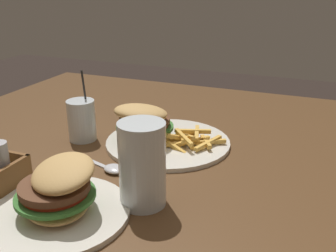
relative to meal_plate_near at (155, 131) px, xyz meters
name	(u,v)px	position (x,y,z in m)	size (l,w,h in m)	color
dining_table	(168,195)	(-0.06, 0.07, -0.13)	(1.41, 1.22, 0.76)	brown
meal_plate_near	(155,131)	(0.00, 0.00, 0.00)	(0.30, 0.30, 0.11)	silver
beer_glass	(142,167)	(-0.09, 0.25, 0.04)	(0.08, 0.08, 0.15)	silver
juice_glass	(82,122)	(0.18, 0.04, 0.01)	(0.07, 0.07, 0.17)	silver
spoon	(111,168)	(0.03, 0.16, -0.03)	(0.15, 0.07, 0.01)	silver
meal_plate_far	(58,196)	(0.03, 0.34, 0.00)	(0.25, 0.25, 0.11)	silver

